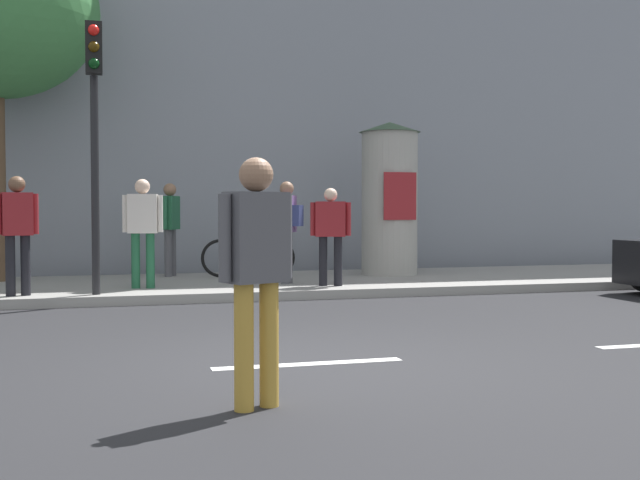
{
  "coord_description": "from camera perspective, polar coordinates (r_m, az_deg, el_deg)",
  "views": [
    {
      "loc": [
        -1.9,
        -7.06,
        1.43
      ],
      "look_at": [
        0.68,
        2.0,
        1.07
      ],
      "focal_mm": 44.83,
      "sensor_mm": 36.0,
      "label": 1
    }
  ],
  "objects": [
    {
      "name": "building_backdrop",
      "position": [
        19.61,
        -10.31,
        14.5
      ],
      "size": [
        36.0,
        5.0,
        11.23
      ],
      "primitive_type": "cube",
      "color": "gray",
      "rests_on": "ground_plane"
    },
    {
      "name": "traffic_light",
      "position": [
        12.38,
        -15.8,
        8.79
      ],
      "size": [
        0.24,
        0.45,
        4.01
      ],
      "color": "black",
      "rests_on": "sidewalk_curb"
    },
    {
      "name": "pedestrian_in_light_jacket",
      "position": [
        13.33,
        0.76,
        0.93
      ],
      "size": [
        0.65,
        0.48,
        1.63
      ],
      "color": "black",
      "rests_on": "sidewalk_curb"
    },
    {
      "name": "poster_column",
      "position": [
        15.67,
        4.98,
        3.04
      ],
      "size": [
        1.2,
        1.2,
        2.98
      ],
      "color": "#9E9B93",
      "rests_on": "sidewalk_curb"
    },
    {
      "name": "bicycle_leaning",
      "position": [
        15.11,
        -5.15,
        -1.18
      ],
      "size": [
        1.76,
        0.33,
        1.09
      ],
      "color": "black",
      "rests_on": "sidewalk_curb"
    },
    {
      "name": "pedestrian_near_pole",
      "position": [
        13.73,
        -2.3,
        1.23
      ],
      "size": [
        0.5,
        0.5,
        1.76
      ],
      "color": "#4C4C51",
      "rests_on": "sidewalk_curb"
    },
    {
      "name": "pedestrian_in_red_top",
      "position": [
        5.71,
        -4.56,
        -1.46
      ],
      "size": [
        0.57,
        0.38,
        1.8
      ],
      "color": "#B78C33",
      "rests_on": "ground_plane"
    },
    {
      "name": "lane_markings",
      "position": [
        7.45,
        -0.82,
        -8.83
      ],
      "size": [
        25.8,
        0.16,
        0.01
      ],
      "color": "silver",
      "rests_on": "ground_plane"
    },
    {
      "name": "sidewalk_curb",
      "position": [
        14.25,
        -8.19,
        -3.27
      ],
      "size": [
        36.0,
        4.0,
        0.15
      ],
      "primitive_type": "cube",
      "color": "gray",
      "rests_on": "ground_plane"
    },
    {
      "name": "ground_plane",
      "position": [
        7.45,
        -0.82,
        -8.86
      ],
      "size": [
        80.0,
        80.0,
        0.0
      ],
      "primitive_type": "plane",
      "color": "#232326"
    },
    {
      "name": "pedestrian_with_backpack",
      "position": [
        12.58,
        -20.79,
        0.99
      ],
      "size": [
        0.59,
        0.32,
        1.77
      ],
      "color": "black",
      "rests_on": "sidewalk_curb"
    },
    {
      "name": "pedestrian_tallest",
      "position": [
        13.22,
        -12.53,
        1.23
      ],
      "size": [
        0.64,
        0.44,
        1.77
      ],
      "color": "#1E5938",
      "rests_on": "sidewalk_curb"
    },
    {
      "name": "pedestrian_in_dark_shirt",
      "position": [
        15.46,
        -10.65,
        1.34
      ],
      "size": [
        0.42,
        0.59,
        1.77
      ],
      "color": "#4C4C51",
      "rests_on": "sidewalk_curb"
    }
  ]
}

